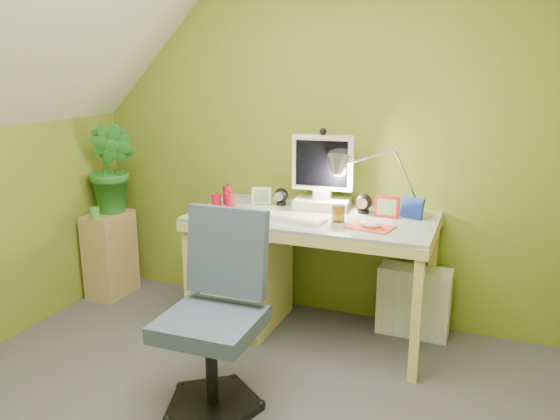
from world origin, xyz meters
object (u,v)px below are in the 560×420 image
at_px(task_chair, 210,322).
at_px(radiator, 414,301).
at_px(side_ledge, 111,254).
at_px(desk, 312,275).
at_px(monitor, 323,167).
at_px(potted_plant, 113,168).
at_px(desk_lamp, 396,166).

bearing_deg(task_chair, radiator, 54.56).
distance_m(side_ledge, task_chair, 1.70).
distance_m(desk, monitor, 0.67).
relative_size(monitor, side_ledge, 0.84).
xyz_separation_m(side_ledge, potted_plant, (0.04, 0.05, 0.63)).
relative_size(desk_lamp, radiator, 1.36).
relative_size(potted_plant, task_chair, 0.69).
relative_size(potted_plant, radiator, 1.48).
height_order(desk, radiator, desk).
xyz_separation_m(desk_lamp, potted_plant, (-1.98, -0.09, -0.13)).
bearing_deg(side_ledge, potted_plant, 52.92).
height_order(desk, potted_plant, potted_plant).
height_order(desk, task_chair, task_chair).
xyz_separation_m(potted_plant, radiator, (2.13, 0.14, -0.72)).
height_order(monitor, side_ledge, monitor).
bearing_deg(potted_plant, desk, -3.23).
xyz_separation_m(desk_lamp, side_ledge, (-2.02, -0.14, -0.76)).
xyz_separation_m(desk, desk_lamp, (0.45, 0.18, 0.68)).
relative_size(desk, potted_plant, 2.24).
relative_size(side_ledge, task_chair, 0.67).
bearing_deg(radiator, task_chair, -123.46).
bearing_deg(potted_plant, monitor, 3.49).
distance_m(potted_plant, radiator, 2.25).
bearing_deg(radiator, potted_plant, -175.58).
bearing_deg(radiator, monitor, -174.64).
height_order(monitor, potted_plant, monitor).
bearing_deg(radiator, desk, -158.34).
bearing_deg(desk, side_ledge, 177.91).
relative_size(task_chair, radiator, 2.13).
relative_size(desk_lamp, potted_plant, 0.92).
distance_m(monitor, side_ledge, 1.74).
relative_size(desk, desk_lamp, 2.44).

